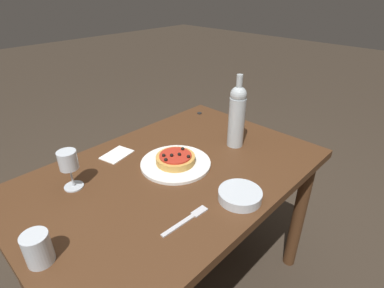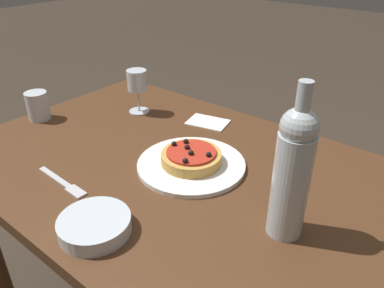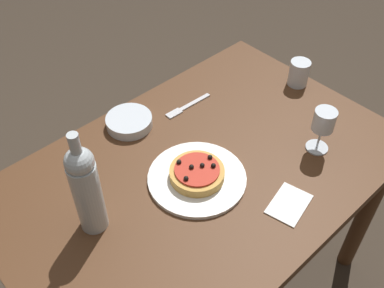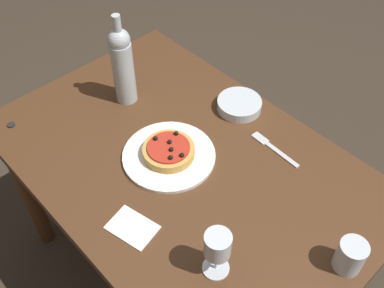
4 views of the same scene
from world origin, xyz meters
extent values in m
plane|color=#382D23|center=(0.00, 0.00, 0.00)|extent=(14.00, 14.00, 0.00)
cube|color=#4C2D19|center=(0.00, 0.00, 0.68)|extent=(1.18, 0.78, 0.03)
cylinder|color=#4C2D19|center=(0.53, -0.33, 0.33)|extent=(0.06, 0.06, 0.67)
cylinder|color=#4C2D19|center=(-0.53, 0.33, 0.33)|extent=(0.06, 0.06, 0.67)
cylinder|color=#4C2D19|center=(-0.53, -0.33, 0.33)|extent=(0.06, 0.06, 0.67)
cylinder|color=white|center=(0.04, 0.02, 0.71)|extent=(0.28, 0.28, 0.01)
cylinder|color=gold|center=(0.04, 0.02, 0.73)|extent=(0.16, 0.16, 0.03)
cylinder|color=#B72D1E|center=(0.04, 0.02, 0.74)|extent=(0.13, 0.13, 0.01)
sphere|color=black|center=(-0.02, 0.02, 0.75)|extent=(0.01, 0.01, 0.01)
sphere|color=black|center=(0.05, 0.01, 0.75)|extent=(0.01, 0.01, 0.01)
sphere|color=black|center=(0.02, 0.02, 0.75)|extent=(0.01, 0.01, 0.01)
sphere|color=black|center=(0.00, 0.05, 0.75)|extent=(0.01, 0.01, 0.01)
sphere|color=black|center=(0.06, -0.03, 0.75)|extent=(0.01, 0.01, 0.01)
sphere|color=black|center=(0.09, 0.03, 0.75)|extent=(0.01, 0.01, 0.01)
cylinder|color=silver|center=(-0.31, 0.18, 0.70)|extent=(0.07, 0.07, 0.00)
cylinder|color=silver|center=(-0.31, 0.18, 0.74)|extent=(0.01, 0.01, 0.08)
cylinder|color=silver|center=(-0.31, 0.18, 0.81)|extent=(0.07, 0.07, 0.07)
cylinder|color=#B2BCC1|center=(0.34, -0.05, 0.81)|extent=(0.07, 0.07, 0.22)
sphere|color=#B2BCC1|center=(0.34, -0.05, 0.94)|extent=(0.07, 0.07, 0.07)
cylinder|color=#B2BCC1|center=(0.34, -0.05, 0.99)|extent=(0.03, 0.03, 0.07)
cylinder|color=silver|center=(-0.53, -0.06, 0.75)|extent=(0.07, 0.07, 0.09)
cylinder|color=silver|center=(0.04, -0.29, 0.72)|extent=(0.15, 0.15, 0.03)
cube|color=silver|center=(-0.19, -0.23, 0.70)|extent=(0.13, 0.02, 0.00)
cube|color=silver|center=(-0.10, -0.24, 0.70)|extent=(0.06, 0.03, 0.00)
cube|color=white|center=(-0.08, 0.25, 0.70)|extent=(0.14, 0.11, 0.00)
camera|label=1|loc=(-0.64, -0.72, 1.35)|focal=28.00mm
camera|label=2|loc=(0.55, -0.62, 1.23)|focal=35.00mm
camera|label=3|loc=(0.61, 0.62, 1.67)|focal=42.00mm
camera|label=4|loc=(-0.66, 0.58, 1.72)|focal=42.00mm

